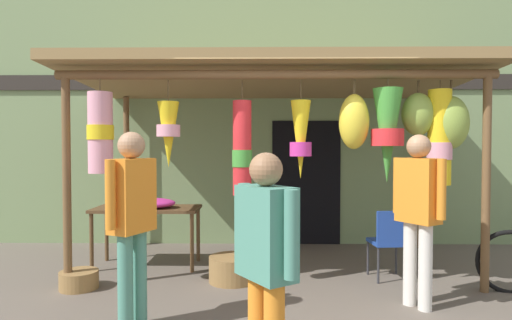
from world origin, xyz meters
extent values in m
plane|color=#60564C|center=(0.00, 0.00, 0.00)|extent=(30.00, 30.00, 0.00)
cube|color=#7A9360|center=(0.00, 2.23, 2.11)|extent=(11.58, 0.25, 4.22)
cube|color=#2D2823|center=(0.00, 2.08, 2.62)|extent=(10.42, 0.04, 0.24)
cube|color=black|center=(0.37, 2.09, 1.00)|extent=(1.10, 0.03, 2.00)
cylinder|color=brown|center=(-2.49, -0.24, 1.18)|extent=(0.09, 0.09, 2.36)
cylinder|color=brown|center=(2.08, -0.24, 1.18)|extent=(0.09, 0.09, 2.36)
cylinder|color=brown|center=(-2.49, 1.89, 1.18)|extent=(0.09, 0.09, 2.36)
cylinder|color=brown|center=(2.08, 1.89, 1.18)|extent=(0.09, 0.09, 2.36)
cylinder|color=brown|center=(-0.21, -0.24, 2.36)|extent=(4.77, 0.10, 0.10)
cylinder|color=brown|center=(-0.21, 1.89, 2.51)|extent=(4.77, 0.10, 0.10)
cube|color=olive|center=(-0.21, 0.83, 2.48)|extent=(5.07, 2.63, 0.24)
cylinder|color=brown|center=(-2.10, -0.28, 2.24)|extent=(0.01, 0.01, 0.14)
cylinder|color=pink|center=(-2.10, -0.28, 1.73)|extent=(0.26, 0.26, 0.88)
cylinder|color=yellow|center=(-2.10, -0.28, 1.74)|extent=(0.28, 0.28, 0.16)
cylinder|color=brown|center=(-1.38, -0.19, 2.19)|extent=(0.01, 0.01, 0.24)
cone|color=yellow|center=(-1.38, -0.19, 1.71)|extent=(0.24, 0.24, 0.72)
cylinder|color=pink|center=(-1.38, -0.19, 1.76)|extent=(0.26, 0.26, 0.13)
cylinder|color=brown|center=(-0.57, -0.15, 2.20)|extent=(0.01, 0.01, 0.22)
cylinder|color=red|center=(-0.57, -0.15, 1.57)|extent=(0.21, 0.21, 1.05)
cylinder|color=green|center=(-0.57, -0.15, 1.45)|extent=(0.22, 0.22, 0.19)
cylinder|color=brown|center=(0.08, -0.15, 2.20)|extent=(0.01, 0.01, 0.22)
cone|color=yellow|center=(0.08, -0.15, 1.66)|extent=(0.22, 0.22, 0.86)
cylinder|color=#D13399|center=(0.08, -0.15, 1.56)|extent=(0.24, 0.24, 0.16)
cylinder|color=brown|center=(1.01, -0.23, 2.26)|extent=(0.01, 0.01, 0.10)
cone|color=green|center=(1.01, -0.23, 1.70)|extent=(0.32, 0.32, 1.02)
cylinder|color=red|center=(1.01, -0.23, 1.68)|extent=(0.35, 0.35, 0.18)
cylinder|color=brown|center=(1.61, -0.14, 2.26)|extent=(0.01, 0.01, 0.10)
cylinder|color=yellow|center=(1.61, -0.14, 1.69)|extent=(0.25, 0.25, 1.05)
cylinder|color=pink|center=(1.61, -0.14, 1.54)|extent=(0.27, 0.27, 0.19)
cylinder|color=#4C3D23|center=(1.73, -0.14, 2.23)|extent=(0.02, 0.02, 0.17)
ellipsoid|color=#89A842|center=(1.73, -0.14, 1.85)|extent=(0.39, 0.34, 0.58)
cylinder|color=#4C3D23|center=(1.38, -0.12, 2.25)|extent=(0.02, 0.02, 0.13)
ellipsoid|color=#89A842|center=(1.38, -0.12, 1.94)|extent=(0.36, 0.30, 0.47)
cylinder|color=#4C3D23|center=(0.66, -0.20, 2.23)|extent=(0.02, 0.02, 0.16)
ellipsoid|color=yellow|center=(0.66, -0.20, 1.86)|extent=(0.33, 0.28, 0.60)
cube|color=brown|center=(-1.87, 0.74, 0.76)|extent=(1.37, 0.64, 0.04)
cylinder|color=brown|center=(-2.51, 0.47, 0.37)|extent=(0.05, 0.05, 0.74)
cylinder|color=brown|center=(-1.23, 0.47, 0.37)|extent=(0.05, 0.05, 0.74)
cylinder|color=brown|center=(-2.51, 1.01, 0.37)|extent=(0.05, 0.05, 0.74)
cylinder|color=brown|center=(-1.23, 1.01, 0.37)|extent=(0.05, 0.05, 0.74)
ellipsoid|color=#D13399|center=(-1.81, 0.68, 0.85)|extent=(0.65, 0.46, 0.13)
ellipsoid|color=pink|center=(-1.71, 0.63, 0.85)|extent=(0.29, 0.23, 0.09)
cube|color=#2347A8|center=(1.16, 0.24, 0.44)|extent=(0.44, 0.44, 0.04)
cube|color=#2347A8|center=(1.18, 0.06, 0.64)|extent=(0.40, 0.07, 0.40)
cylinder|color=#333338|center=(1.32, 0.43, 0.22)|extent=(0.03, 0.03, 0.44)
cylinder|color=#333338|center=(0.96, 0.40, 0.22)|extent=(0.03, 0.03, 0.44)
cylinder|color=#333338|center=(1.36, 0.08, 0.22)|extent=(0.03, 0.03, 0.44)
cylinder|color=#333338|center=(1.00, 0.04, 0.22)|extent=(0.03, 0.03, 0.44)
cylinder|color=olive|center=(-2.39, -0.19, 0.10)|extent=(0.42, 0.42, 0.20)
cylinder|color=olive|center=(-0.69, 0.09, 0.15)|extent=(0.55, 0.55, 0.30)
torus|color=black|center=(2.35, -0.25, 0.33)|extent=(0.70, 0.24, 0.71)
cube|color=#4C8E7A|center=(-0.32, -2.29, 1.05)|extent=(0.41, 0.45, 0.57)
cylinder|color=#4C8E7A|center=(-0.47, -2.08, 1.08)|extent=(0.08, 0.08, 0.52)
cylinder|color=#4C8E7A|center=(-0.18, -2.50, 1.08)|extent=(0.08, 0.08, 0.52)
sphere|color=#9E704C|center=(-0.32, -2.29, 1.44)|extent=(0.21, 0.21, 0.21)
cylinder|color=silver|center=(1.23, -0.78, 0.42)|extent=(0.13, 0.13, 0.84)
cylinder|color=silver|center=(1.13, -0.63, 0.42)|extent=(0.13, 0.13, 0.84)
cube|color=orange|center=(1.18, -0.71, 1.16)|extent=(0.40, 0.46, 0.63)
cylinder|color=orange|center=(1.32, -0.92, 1.19)|extent=(0.08, 0.08, 0.57)
cylinder|color=orange|center=(1.04, -0.49, 1.19)|extent=(0.08, 0.08, 0.57)
sphere|color=tan|center=(1.18, -0.71, 1.59)|extent=(0.23, 0.23, 0.23)
cylinder|color=#4C8E7A|center=(-1.51, -1.33, 0.42)|extent=(0.13, 0.13, 0.85)
cylinder|color=#4C8E7A|center=(-1.43, -1.16, 0.42)|extent=(0.13, 0.13, 0.85)
cube|color=orange|center=(-1.47, -1.25, 1.16)|extent=(0.37, 0.46, 0.63)
cylinder|color=orange|center=(-1.58, -1.48, 1.19)|extent=(0.08, 0.08, 0.57)
cylinder|color=orange|center=(-1.37, -1.01, 1.19)|extent=(0.08, 0.08, 0.57)
sphere|color=tan|center=(-1.47, -1.25, 1.60)|extent=(0.23, 0.23, 0.23)
camera|label=1|loc=(-0.35, -5.00, 1.58)|focal=30.79mm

